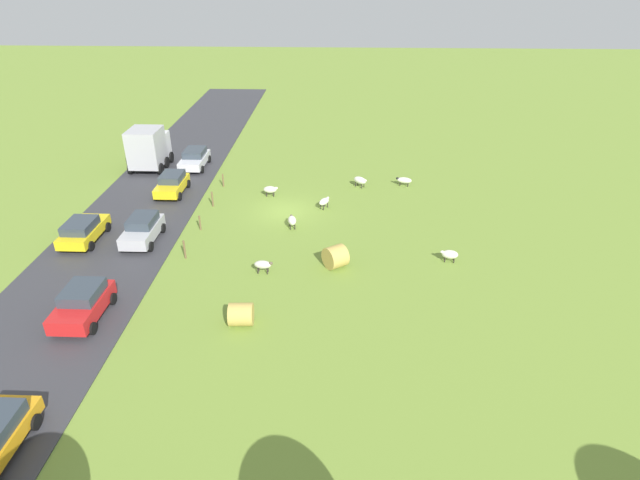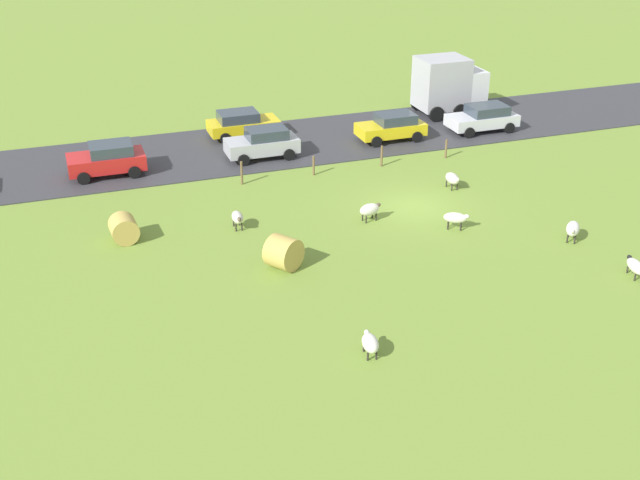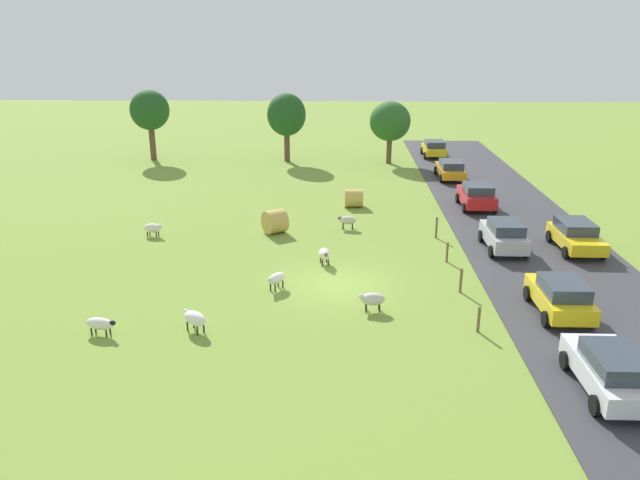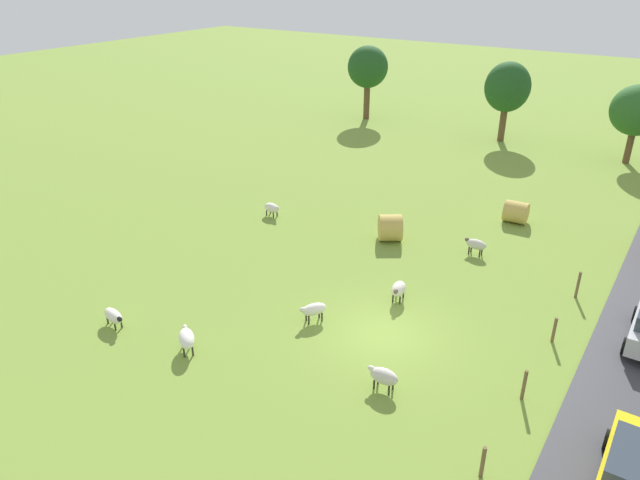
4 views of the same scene
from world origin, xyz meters
name	(u,v)px [view 4 (image 4 of 4)]	position (x,y,z in m)	size (l,w,h in m)	color
ground_plane	(383,335)	(0.00, 0.00, 0.00)	(160.00, 160.00, 0.00)	olive
sheep_0	(476,244)	(0.51, 8.50, 0.54)	(1.12, 0.54, 0.80)	beige
sheep_1	(399,289)	(-0.67, 2.59, 0.55)	(0.73, 1.15, 0.83)	silver
sheep_2	(187,338)	(-5.51, -4.93, 0.56)	(1.24, 1.16, 0.85)	white
sheep_3	(314,309)	(-2.76, -0.70, 0.54)	(0.96, 1.15, 0.79)	silver
sheep_4	(114,316)	(-9.09, -5.34, 0.46)	(1.32, 0.73, 0.70)	silver
sheep_5	(272,208)	(-10.65, 6.73, 0.49)	(1.12, 0.66, 0.76)	silver
sheep_6	(384,376)	(1.50, -2.80, 0.53)	(1.13, 0.56, 0.81)	beige
hay_bale_0	(516,212)	(0.94, 13.45, 0.59)	(1.18, 1.18, 1.20)	tan
hay_bale_1	(390,228)	(-3.71, 7.64, 0.68)	(1.36, 1.36, 1.14)	tan
tree_0	(507,88)	(-4.84, 28.54, 4.15)	(3.43, 3.43, 6.07)	brown
tree_1	(638,111)	(4.30, 28.05, 3.70)	(3.57, 3.57, 5.45)	brown
tree_2	(368,68)	(-17.16, 28.79, 4.45)	(3.48, 3.48, 6.29)	brown
fence_post_0	(483,462)	(5.55, -4.56, 0.53)	(0.12, 0.12, 1.07)	brown
fence_post_1	(524,385)	(5.55, -0.70, 0.58)	(0.12, 0.12, 1.15)	brown
fence_post_2	(554,330)	(5.55, 3.16, 0.53)	(0.12, 0.12, 1.05)	brown
fence_post_3	(578,285)	(5.55, 7.02, 0.62)	(0.12, 0.12, 1.23)	brown
car_3	(639,472)	(9.19, -2.92, 0.87)	(2.02, 3.91, 1.55)	yellow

